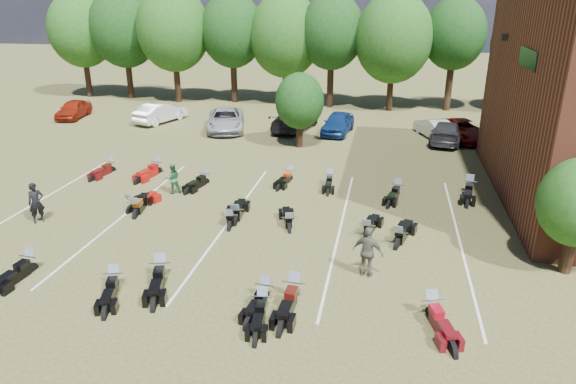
% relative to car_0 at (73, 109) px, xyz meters
% --- Properties ---
extents(ground, '(160.00, 160.00, 0.00)m').
position_rel_car_0_xyz_m(ground, '(21.83, -20.42, -0.73)').
color(ground, brown).
rests_on(ground, ground).
extents(car_0, '(2.35, 4.50, 1.46)m').
position_rel_car_0_xyz_m(car_0, '(0.00, 0.00, 0.00)').
color(car_0, maroon).
rests_on(car_0, ground).
extents(car_1, '(3.09, 5.02, 1.56)m').
position_rel_car_0_xyz_m(car_1, '(7.73, -0.07, 0.05)').
color(car_1, silver).
rests_on(car_1, ground).
extents(car_2, '(4.06, 6.21, 1.59)m').
position_rel_car_0_xyz_m(car_2, '(13.62, -1.55, 0.06)').
color(car_2, '#95989D').
rests_on(car_2, ground).
extents(car_3, '(3.23, 5.73, 1.57)m').
position_rel_car_0_xyz_m(car_3, '(18.69, -0.51, 0.05)').
color(car_3, black).
rests_on(car_3, ground).
extents(car_4, '(2.36, 4.74, 1.55)m').
position_rel_car_0_xyz_m(car_4, '(21.98, -0.84, 0.04)').
color(car_4, navy).
rests_on(car_4, ground).
extents(car_5, '(2.84, 4.32, 1.35)m').
position_rel_car_0_xyz_m(car_5, '(28.84, -0.54, -0.06)').
color(car_5, beige).
rests_on(car_5, ground).
extents(car_6, '(3.90, 5.58, 1.41)m').
position_rel_car_0_xyz_m(car_6, '(30.74, -1.02, -0.02)').
color(car_6, '#560704').
rests_on(car_6, ground).
extents(car_7, '(2.76, 5.22, 1.44)m').
position_rel_car_0_xyz_m(car_7, '(29.56, -1.89, -0.01)').
color(car_7, '#323237').
rests_on(car_7, ground).
extents(person_black, '(0.78, 0.80, 1.85)m').
position_rel_car_0_xyz_m(person_black, '(10.45, -19.21, 0.20)').
color(person_black, black).
rests_on(person_black, ground).
extents(person_green, '(0.96, 0.90, 1.58)m').
position_rel_car_0_xyz_m(person_green, '(14.97, -14.65, 0.06)').
color(person_green, '#246033').
rests_on(person_green, ground).
extents(person_grey, '(1.22, 0.78, 1.94)m').
position_rel_car_0_xyz_m(person_grey, '(25.17, -21.15, 0.24)').
color(person_grey, '#514F46').
rests_on(person_grey, ground).
extents(motorcycle_0, '(0.88, 2.36, 1.29)m').
position_rel_car_0_xyz_m(motorcycle_0, '(12.97, -23.25, -0.73)').
color(motorcycle_0, black).
rests_on(motorcycle_0, ground).
extents(motorcycle_1, '(1.37, 2.36, 1.25)m').
position_rel_car_0_xyz_m(motorcycle_1, '(16.63, -23.73, -0.73)').
color(motorcycle_1, black).
rests_on(motorcycle_1, ground).
extents(motorcycle_2, '(1.45, 2.60, 1.38)m').
position_rel_car_0_xyz_m(motorcycle_2, '(17.95, -22.83, -0.73)').
color(motorcycle_2, black).
rests_on(motorcycle_2, ground).
extents(motorcycle_3, '(0.90, 2.20, 1.19)m').
position_rel_car_0_xyz_m(motorcycle_3, '(21.90, -23.40, -0.73)').
color(motorcycle_3, black).
rests_on(motorcycle_3, ground).
extents(motorcycle_4, '(0.92, 2.21, 1.20)m').
position_rel_car_0_xyz_m(motorcycle_4, '(22.00, -24.11, -0.73)').
color(motorcycle_4, black).
rests_on(motorcycle_4, ground).
extents(motorcycle_5, '(0.89, 2.52, 1.39)m').
position_rel_car_0_xyz_m(motorcycle_5, '(22.86, -23.23, -0.73)').
color(motorcycle_5, black).
rests_on(motorcycle_5, ground).
extents(motorcycle_6, '(1.40, 2.50, 1.33)m').
position_rel_car_0_xyz_m(motorcycle_6, '(27.32, -23.36, -0.73)').
color(motorcycle_6, '#500B10').
rests_on(motorcycle_6, ground).
extents(motorcycle_7, '(1.41, 2.47, 1.31)m').
position_rel_car_0_xyz_m(motorcycle_7, '(13.98, -17.33, -0.73)').
color(motorcycle_7, '#9C110B').
rests_on(motorcycle_7, ground).
extents(motorcycle_8, '(1.21, 2.59, 1.39)m').
position_rel_car_0_xyz_m(motorcycle_8, '(14.45, -17.81, -0.73)').
color(motorcycle_8, black).
rests_on(motorcycle_8, ground).
extents(motorcycle_9, '(1.01, 2.52, 1.37)m').
position_rel_car_0_xyz_m(motorcycle_9, '(19.18, -17.63, -0.73)').
color(motorcycle_9, black).
rests_on(motorcycle_9, ground).
extents(motorcycle_10, '(1.10, 2.46, 1.33)m').
position_rel_car_0_xyz_m(motorcycle_10, '(19.07, -18.22, -0.73)').
color(motorcycle_10, black).
rests_on(motorcycle_10, ground).
extents(motorcycle_11, '(1.21, 2.39, 1.27)m').
position_rel_car_0_xyz_m(motorcycle_11, '(25.00, -18.04, -0.73)').
color(motorcycle_11, black).
rests_on(motorcycle_11, ground).
extents(motorcycle_12, '(1.34, 2.38, 1.27)m').
position_rel_car_0_xyz_m(motorcycle_12, '(21.67, -17.92, -0.73)').
color(motorcycle_12, black).
rests_on(motorcycle_12, ground).
extents(motorcycle_13, '(1.44, 2.62, 1.40)m').
position_rel_car_0_xyz_m(motorcycle_13, '(26.28, -18.59, -0.73)').
color(motorcycle_13, black).
rests_on(motorcycle_13, ground).
extents(motorcycle_14, '(1.05, 2.32, 1.25)m').
position_rel_car_0_xyz_m(motorcycle_14, '(10.07, -12.16, -0.73)').
color(motorcycle_14, '#480A0B').
rests_on(motorcycle_14, ground).
extents(motorcycle_15, '(1.26, 2.60, 1.39)m').
position_rel_car_0_xyz_m(motorcycle_15, '(12.82, -11.89, -0.73)').
color(motorcycle_15, '#9B0F0B').
rests_on(motorcycle_15, ground).
extents(motorcycle_16, '(1.24, 2.32, 1.24)m').
position_rel_car_0_xyz_m(motorcycle_16, '(16.09, -13.05, -0.73)').
color(motorcycle_16, black).
rests_on(motorcycle_16, ground).
extents(motorcycle_17, '(1.08, 2.26, 1.21)m').
position_rel_car_0_xyz_m(motorcycle_17, '(20.47, -11.63, -0.73)').
color(motorcycle_17, black).
rests_on(motorcycle_17, ground).
extents(motorcycle_18, '(0.80, 2.16, 1.19)m').
position_rel_car_0_xyz_m(motorcycle_18, '(22.71, -11.81, -0.73)').
color(motorcycle_18, black).
rests_on(motorcycle_18, ground).
extents(motorcycle_19, '(1.25, 2.36, 1.26)m').
position_rel_car_0_xyz_m(motorcycle_19, '(26.27, -12.83, -0.73)').
color(motorcycle_19, black).
rests_on(motorcycle_19, ground).
extents(motorcycle_20, '(1.17, 2.60, 1.40)m').
position_rel_car_0_xyz_m(motorcycle_20, '(29.87, -11.80, -0.73)').
color(motorcycle_20, black).
rests_on(motorcycle_20, ground).
extents(tree_line, '(56.00, 6.00, 9.79)m').
position_rel_car_0_xyz_m(tree_line, '(20.83, 8.58, 5.58)').
color(tree_line, black).
rests_on(tree_line, ground).
extents(young_tree_midfield, '(3.20, 3.20, 4.70)m').
position_rel_car_0_xyz_m(young_tree_midfield, '(19.83, -4.92, 2.36)').
color(young_tree_midfield, black).
rests_on(young_tree_midfield, ground).
extents(parking_lines, '(20.10, 14.00, 0.01)m').
position_rel_car_0_xyz_m(parking_lines, '(18.83, -17.42, -0.73)').
color(parking_lines, silver).
rests_on(parking_lines, ground).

